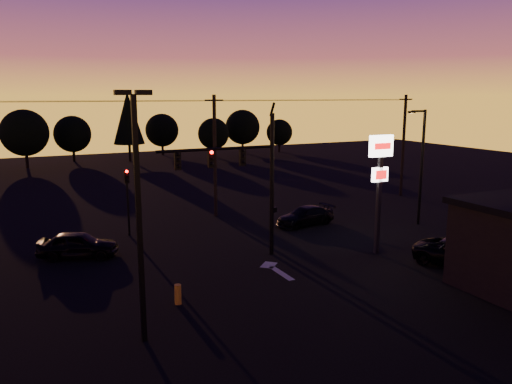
# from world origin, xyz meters

# --- Properties ---
(ground) EXTENTS (120.00, 120.00, 0.00)m
(ground) POSITION_xyz_m (0.00, 0.00, 0.00)
(ground) COLOR black
(ground) RESTS_ON ground
(lane_arrow) EXTENTS (1.20, 3.10, 0.01)m
(lane_arrow) POSITION_xyz_m (0.50, 1.67, 0.01)
(lane_arrow) COLOR beige
(lane_arrow) RESTS_ON ground
(traffic_signal_mast) EXTENTS (6.79, 0.52, 8.58)m
(traffic_signal_mast) POSITION_xyz_m (-0.10, 3.99, 4.94)
(traffic_signal_mast) COLOR black
(traffic_signal_mast) RESTS_ON ground
(secondary_signal) EXTENTS (0.30, 0.31, 4.35)m
(secondary_signal) POSITION_xyz_m (-5.00, 11.49, 2.86)
(secondary_signal) COLOR black
(secondary_signal) RESTS_ON ground
(parking_lot_light) EXTENTS (1.25, 0.30, 9.14)m
(parking_lot_light) POSITION_xyz_m (-7.50, -3.00, 5.27)
(parking_lot_light) COLOR black
(parking_lot_light) RESTS_ON ground
(pylon_sign) EXTENTS (1.50, 0.28, 6.80)m
(pylon_sign) POSITION_xyz_m (7.00, 1.50, 4.91)
(pylon_sign) COLOR black
(pylon_sign) RESTS_ON ground
(streetlight) EXTENTS (1.55, 0.35, 8.00)m
(streetlight) POSITION_xyz_m (13.91, 5.50, 4.42)
(streetlight) COLOR black
(streetlight) RESTS_ON ground
(utility_pole_1) EXTENTS (1.40, 0.26, 9.00)m
(utility_pole_1) POSITION_xyz_m (2.00, 14.00, 4.59)
(utility_pole_1) COLOR black
(utility_pole_1) RESTS_ON ground
(utility_pole_2) EXTENTS (1.40, 0.26, 9.00)m
(utility_pole_2) POSITION_xyz_m (20.00, 14.00, 4.59)
(utility_pole_2) COLOR black
(utility_pole_2) RESTS_ON ground
(power_wires) EXTENTS (36.00, 1.22, 0.07)m
(power_wires) POSITION_xyz_m (2.00, 14.00, 8.57)
(power_wires) COLOR black
(power_wires) RESTS_ON ground
(bollard) EXTENTS (0.30, 0.30, 0.89)m
(bollard) POSITION_xyz_m (-5.39, -0.38, 0.44)
(bollard) COLOR gold
(bollard) RESTS_ON ground
(tree_2) EXTENTS (5.77, 5.78, 7.26)m
(tree_2) POSITION_xyz_m (-10.00, 48.00, 4.37)
(tree_2) COLOR black
(tree_2) RESTS_ON ground
(tree_3) EXTENTS (4.95, 4.95, 6.22)m
(tree_3) POSITION_xyz_m (-4.00, 52.00, 3.75)
(tree_3) COLOR black
(tree_3) RESTS_ON ground
(tree_4) EXTENTS (4.18, 4.18, 9.50)m
(tree_4) POSITION_xyz_m (3.00, 49.00, 5.93)
(tree_4) COLOR black
(tree_4) RESTS_ON ground
(tree_5) EXTENTS (4.95, 4.95, 6.22)m
(tree_5) POSITION_xyz_m (9.00, 54.00, 3.75)
(tree_5) COLOR black
(tree_5) RESTS_ON ground
(tree_6) EXTENTS (4.54, 4.54, 5.71)m
(tree_6) POSITION_xyz_m (15.00, 48.00, 3.43)
(tree_6) COLOR black
(tree_6) RESTS_ON ground
(tree_7) EXTENTS (5.36, 5.36, 6.74)m
(tree_7) POSITION_xyz_m (21.00, 51.00, 4.06)
(tree_7) COLOR black
(tree_7) RESTS_ON ground
(tree_8) EXTENTS (4.12, 4.12, 5.19)m
(tree_8) POSITION_xyz_m (27.00, 50.00, 3.12)
(tree_8) COLOR black
(tree_8) RESTS_ON ground
(car_left) EXTENTS (4.69, 3.21, 1.48)m
(car_left) POSITION_xyz_m (-8.51, 8.22, 0.74)
(car_left) COLOR black
(car_left) RESTS_ON ground
(car_right) EXTENTS (4.61, 2.39, 1.28)m
(car_right) POSITION_xyz_m (6.69, 8.80, 0.64)
(car_right) COLOR black
(car_right) RESTS_ON ground
(suv_parked) EXTENTS (4.31, 5.51, 1.39)m
(suv_parked) POSITION_xyz_m (9.63, -2.34, 0.70)
(suv_parked) COLOR black
(suv_parked) RESTS_ON ground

